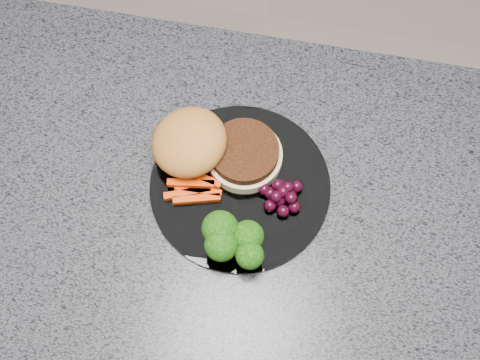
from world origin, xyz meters
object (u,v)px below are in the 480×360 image
island_cabinet (194,280)px  burger (209,148)px  grape_bunch (282,195)px  plate (240,186)px

island_cabinet → burger: burger is taller
grape_bunch → plate: bearing=171.5°
island_cabinet → burger: (0.04, 0.07, 0.50)m
burger → grape_bunch: (0.11, -0.05, -0.01)m
island_cabinet → plate: size_ratio=4.62×
burger → grape_bunch: burger is taller
plate → grape_bunch: size_ratio=4.08×
burger → grape_bunch: 0.12m
plate → burger: burger is taller
plate → burger: size_ratio=1.26×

